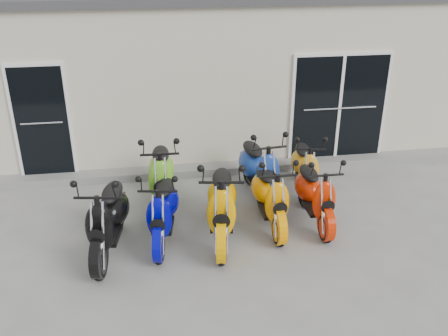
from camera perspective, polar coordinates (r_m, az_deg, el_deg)
The scene contains 13 objects.
ground at distance 8.36m, azimuth 0.63°, elevation -6.39°, with size 80.00×80.00×0.00m, color gray.
building at distance 12.60m, azimuth -3.24°, elevation 12.32°, with size 14.00×6.00×3.20m, color beige.
front_step at distance 10.09m, azimuth -1.22°, elevation -0.11°, with size 14.00×0.40×0.15m, color gray.
door_left at distance 9.93m, azimuth -20.12°, elevation 5.28°, with size 1.07×0.08×2.22m, color black.
door_right at distance 10.42m, azimuth 13.04°, elevation 7.07°, with size 2.02×0.08×2.22m, color black.
scooter_front_black at distance 7.52m, azimuth -13.25°, elevation -4.70°, with size 0.70×1.93×1.43m, color black, non-canonical shape.
scooter_front_blue at distance 7.68m, azimuth -7.06°, elevation -3.94°, with size 0.65×1.79×1.32m, color #01029E, non-canonical shape.
scooter_front_orange_a at distance 7.63m, azimuth -0.26°, elevation -3.21°, with size 0.73×2.02×1.49m, color #F4A200, non-canonical shape.
scooter_front_orange_b at distance 8.06m, azimuth 5.33°, elevation -2.30°, with size 0.66×1.82×1.35m, color #FF9600, non-canonical shape.
scooter_front_red at distance 8.24m, azimuth 10.43°, elevation -2.15°, with size 0.64×1.76×1.30m, color red, non-canonical shape.
scooter_back_green at distance 8.65m, azimuth -7.22°, elevation 0.01°, with size 0.72×1.97×1.46m, color #65B622, non-canonical shape.
scooter_back_blue at distance 8.86m, azimuth 4.08°, elevation 0.71°, with size 0.71×1.95×1.44m, color #163895, non-canonical shape.
scooter_back_yellow at distance 9.23m, azimuth 9.29°, elevation 0.84°, with size 0.62×1.70×1.26m, color orange, non-canonical shape.
Camera 1 is at (-1.17, -7.04, 4.35)m, focal length 40.00 mm.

